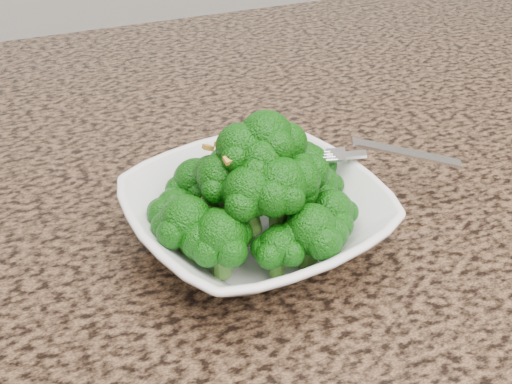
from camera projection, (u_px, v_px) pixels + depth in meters
name	position (u px, v px, depth m)	size (l,w,h in m)	color
granite_counter	(323.00, 214.00, 0.59)	(1.64, 1.04, 0.03)	brown
bowl	(256.00, 218.00, 0.52)	(0.20, 0.20, 0.05)	white
broccoli_pile	(256.00, 153.00, 0.48)	(0.18, 0.18, 0.07)	#0F5609
garlic_topping	(256.00, 106.00, 0.46)	(0.11, 0.11, 0.01)	gold
fork	(358.00, 154.00, 0.54)	(0.16, 0.03, 0.01)	silver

